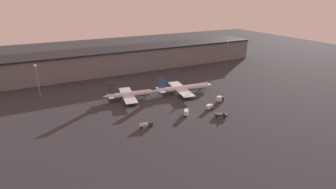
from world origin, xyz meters
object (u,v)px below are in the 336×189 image
at_px(airplane_1, 183,88).
at_px(service_vehicle_4, 220,99).
at_px(airplane_0, 129,95).
at_px(service_vehicle_3, 221,115).
at_px(service_vehicle_0, 186,112).
at_px(service_vehicle_2, 209,107).
at_px(service_vehicle_1, 146,125).

height_order(airplane_1, service_vehicle_4, airplane_1).
xyz_separation_m(airplane_0, service_vehicle_3, (36.60, -49.58, -1.76)).
xyz_separation_m(service_vehicle_0, service_vehicle_4, (29.18, 6.99, 0.20)).
bearing_deg(service_vehicle_3, service_vehicle_2, 121.40).
bearing_deg(service_vehicle_1, service_vehicle_4, 18.58).
bearing_deg(service_vehicle_0, service_vehicle_4, -36.94).
distance_m(airplane_1, service_vehicle_2, 31.62).
height_order(service_vehicle_3, service_vehicle_4, service_vehicle_4).
bearing_deg(airplane_0, service_vehicle_4, -23.12).
bearing_deg(airplane_0, service_vehicle_3, -44.68).
relative_size(service_vehicle_0, service_vehicle_3, 0.93).
relative_size(airplane_1, service_vehicle_0, 6.92).
xyz_separation_m(service_vehicle_2, service_vehicle_4, (12.72, 6.39, 0.40)).
bearing_deg(service_vehicle_0, service_vehicle_3, -86.08).
bearing_deg(service_vehicle_1, airplane_0, 90.36).
xyz_separation_m(airplane_1, service_vehicle_4, (12.84, -25.19, -1.20)).
distance_m(service_vehicle_2, service_vehicle_3, 12.02).
height_order(airplane_0, service_vehicle_2, airplane_0).
distance_m(service_vehicle_0, service_vehicle_2, 16.47).
bearing_deg(service_vehicle_4, airplane_1, 109.68).
distance_m(airplane_0, service_vehicle_2, 52.89).
relative_size(service_vehicle_3, service_vehicle_4, 1.40).
relative_size(airplane_0, airplane_1, 0.78).
bearing_deg(service_vehicle_3, airplane_0, 160.59).
xyz_separation_m(airplane_1, service_vehicle_2, (0.12, -31.58, -1.61)).
xyz_separation_m(airplane_0, service_vehicle_1, (-5.54, -41.60, -1.53)).
relative_size(service_vehicle_0, service_vehicle_1, 0.91).
xyz_separation_m(service_vehicle_0, service_vehicle_1, (-26.26, -3.42, -0.27)).
relative_size(service_vehicle_1, service_vehicle_2, 1.29).
bearing_deg(service_vehicle_2, service_vehicle_0, 158.65).
bearing_deg(airplane_0, service_vehicle_1, -88.70).
xyz_separation_m(service_vehicle_3, service_vehicle_4, (13.30, 18.39, 0.70)).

